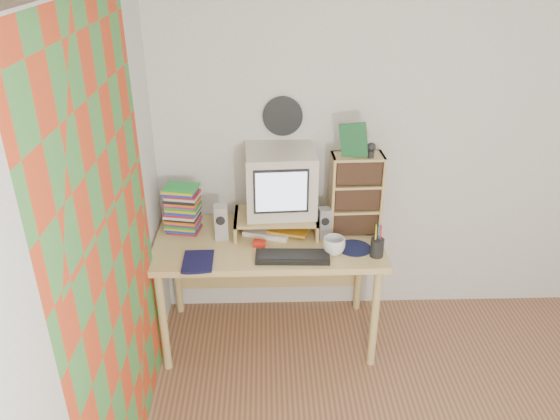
{
  "coord_description": "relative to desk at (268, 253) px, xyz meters",
  "views": [
    {
      "loc": [
        -1.04,
        -1.56,
        2.43
      ],
      "look_at": [
        -0.96,
        1.33,
        0.98
      ],
      "focal_mm": 35.0,
      "sensor_mm": 36.0,
      "label": 1
    }
  ],
  "objects": [
    {
      "name": "back_wall",
      "position": [
        1.03,
        0.31,
        0.63
      ],
      "size": [
        3.5,
        0.0,
        3.5
      ],
      "primitive_type": "plane",
      "rotation": [
        1.57,
        0.0,
        0.0
      ],
      "color": "white",
      "rests_on": "floor"
    },
    {
      "name": "left_wall",
      "position": [
        -0.72,
        -1.44,
        0.63
      ],
      "size": [
        0.0,
        3.5,
        3.5
      ],
      "primitive_type": "plane",
      "rotation": [
        1.57,
        0.0,
        1.57
      ],
      "color": "white",
      "rests_on": "floor"
    },
    {
      "name": "curtain",
      "position": [
        -0.68,
        -0.96,
        0.53
      ],
      "size": [
        0.0,
        2.2,
        2.2
      ],
      "primitive_type": "plane",
      "rotation": [
        1.57,
        0.0,
        1.57
      ],
      "color": "red",
      "rests_on": "left_wall"
    },
    {
      "name": "wall_disc",
      "position": [
        0.1,
        0.29,
        0.81
      ],
      "size": [
        0.25,
        0.02,
        0.25
      ],
      "primitive_type": "cylinder",
      "rotation": [
        1.57,
        0.0,
        0.0
      ],
      "color": "black",
      "rests_on": "back_wall"
    },
    {
      "name": "desk",
      "position": [
        0.0,
        0.0,
        0.0
      ],
      "size": [
        1.4,
        0.7,
        0.75
      ],
      "color": "tan",
      "rests_on": "floor"
    },
    {
      "name": "monitor_riser",
      "position": [
        0.05,
        0.04,
        0.23
      ],
      "size": [
        0.52,
        0.3,
        0.12
      ],
      "color": "tan",
      "rests_on": "desk"
    },
    {
      "name": "crt_monitor",
      "position": [
        0.08,
        0.09,
        0.45
      ],
      "size": [
        0.44,
        0.44,
        0.4
      ],
      "primitive_type": "cube",
      "rotation": [
        0.0,
        0.0,
        0.05
      ],
      "color": "beige",
      "rests_on": "monitor_riser"
    },
    {
      "name": "speaker_left",
      "position": [
        -0.29,
        -0.03,
        0.24
      ],
      "size": [
        0.09,
        0.09,
        0.22
      ],
      "primitive_type": "cube",
      "rotation": [
        0.0,
        0.0,
        0.06
      ],
      "color": "#B0B0B5",
      "rests_on": "desk"
    },
    {
      "name": "speaker_right",
      "position": [
        0.35,
        -0.03,
        0.23
      ],
      "size": [
        0.08,
        0.08,
        0.19
      ],
      "primitive_type": "cube",
      "rotation": [
        0.0,
        0.0,
        0.14
      ],
      "color": "#B0B0B5",
      "rests_on": "desk"
    },
    {
      "name": "keyboard",
      "position": [
        0.14,
        -0.3,
        0.15
      ],
      "size": [
        0.44,
        0.16,
        0.03
      ],
      "primitive_type": "cube",
      "rotation": [
        0.0,
        0.0,
        -0.04
      ],
      "color": "black",
      "rests_on": "desk"
    },
    {
      "name": "dvd_stack",
      "position": [
        -0.53,
        0.06,
        0.28
      ],
      "size": [
        0.22,
        0.18,
        0.28
      ],
      "primitive_type": null,
      "rotation": [
        0.0,
        0.0,
        -0.2
      ],
      "color": "brown",
      "rests_on": "desk"
    },
    {
      "name": "cd_rack",
      "position": [
        0.54,
        0.02,
        0.39
      ],
      "size": [
        0.32,
        0.18,
        0.52
      ],
      "primitive_type": "cube",
      "rotation": [
        0.0,
        0.0,
        0.03
      ],
      "color": "tan",
      "rests_on": "desk"
    },
    {
      "name": "mug",
      "position": [
        0.39,
        -0.24,
        0.19
      ],
      "size": [
        0.16,
        0.16,
        0.1
      ],
      "primitive_type": "imported",
      "rotation": [
        0.0,
        0.0,
        -0.2
      ],
      "color": "silver",
      "rests_on": "desk"
    },
    {
      "name": "diary",
      "position": [
        -0.49,
        -0.33,
        0.16
      ],
      "size": [
        0.22,
        0.16,
        0.04
      ],
      "primitive_type": "imported",
      "rotation": [
        0.0,
        0.0,
        0.02
      ],
      "color": "#10103B",
      "rests_on": "desk"
    },
    {
      "name": "mousepad",
      "position": [
        0.52,
        -0.19,
        0.14
      ],
      "size": [
        0.22,
        0.22,
        0.0
      ],
      "primitive_type": "cylinder",
      "rotation": [
        0.0,
        0.0,
        0.1
      ],
      "color": "#111139",
      "rests_on": "desk"
    },
    {
      "name": "pen_cup",
      "position": [
        0.63,
        -0.27,
        0.21
      ],
      "size": [
        0.08,
        0.08,
        0.16
      ],
      "primitive_type": null,
      "rotation": [
        0.0,
        0.0,
        -0.09
      ],
      "color": "black",
      "rests_on": "desk"
    },
    {
      "name": "papers",
      "position": [
        0.06,
        0.04,
        0.15
      ],
      "size": [
        0.34,
        0.29,
        0.04
      ],
      "primitive_type": null,
      "rotation": [
        0.0,
        0.0,
        -0.32
      ],
      "color": "silver",
      "rests_on": "desk"
    },
    {
      "name": "red_box",
      "position": [
        -0.05,
        -0.14,
        0.15
      ],
      "size": [
        0.08,
        0.06,
        0.04
      ],
      "primitive_type": "cube",
      "rotation": [
        0.0,
        0.0,
        -0.19
      ],
      "color": "red",
      "rests_on": "desk"
    },
    {
      "name": "game_box",
      "position": [
        0.5,
        0.0,
        0.75
      ],
      "size": [
        0.16,
        0.07,
        0.2
      ],
      "primitive_type": "cube",
      "rotation": [
        0.0,
        0.0,
        -0.24
      ],
      "color": "#175329",
      "rests_on": "cd_rack"
    },
    {
      "name": "webcam",
      "position": [
        0.61,
        -0.02,
        0.7
      ],
      "size": [
        0.06,
        0.06,
        0.09
      ],
      "primitive_type": null,
      "rotation": [
        0.0,
        0.0,
        0.11
      ],
      "color": "black",
      "rests_on": "cd_rack"
    }
  ]
}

